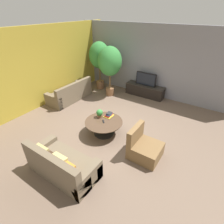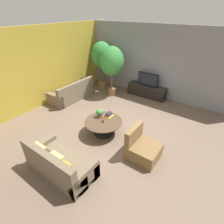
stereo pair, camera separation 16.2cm
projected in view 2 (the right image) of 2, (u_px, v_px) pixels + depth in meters
The scene contains 14 objects.
ground_plane at pixel (110, 127), 5.98m from camera, with size 24.00×24.00×0.00m, color brown.
back_wall_stone at pixel (154, 62), 7.48m from camera, with size 7.40×0.12×3.00m, color gray.
side_wall_left at pixel (47, 66), 6.97m from camera, with size 0.12×7.40×3.00m, color gold.
media_console at pixel (147, 91), 7.93m from camera, with size 1.77×0.50×0.51m.
television at pixel (148, 80), 7.65m from camera, with size 0.92×0.13×0.57m.
coffee_table at pixel (103, 125), 5.53m from camera, with size 1.18×1.18×0.46m.
couch_by_wall at pixel (72, 93), 7.66m from camera, with size 0.84×1.99×0.84m.
couch_near_entry at pixel (60, 164), 4.20m from camera, with size 1.72×0.84×0.84m.
armchair_wicker at pixel (142, 149), 4.67m from camera, with size 0.80×0.76×0.86m.
potted_palm_tall at pixel (102, 57), 8.10m from camera, with size 0.95×0.95×2.23m.
potted_palm_corner at pixel (112, 62), 7.42m from camera, with size 1.03×1.03×2.18m.
potted_plant_tabletop at pixel (99, 113), 5.60m from camera, with size 0.21×0.21×0.28m.
book_stack at pixel (109, 115), 5.69m from camera, with size 0.24×0.30×0.13m.
remote_black at pixel (103, 121), 5.44m from camera, with size 0.04×0.16×0.02m, color black.
Camera 2 is at (2.89, -3.91, 3.52)m, focal length 28.00 mm.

